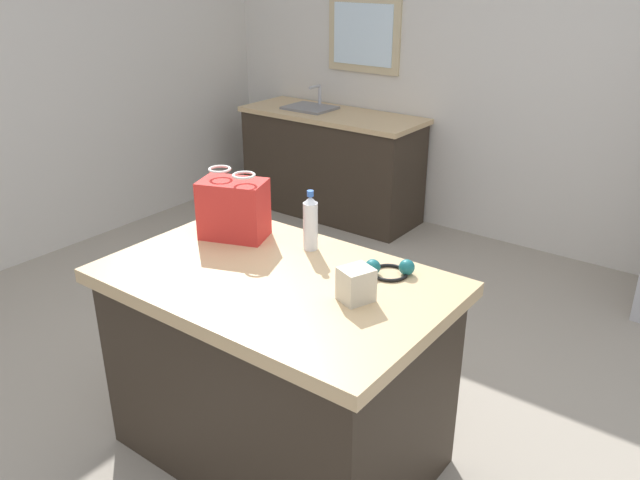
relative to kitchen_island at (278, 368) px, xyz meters
The scene contains 8 objects.
ground 0.53m from the kitchen_island, 88.87° to the left, with size 6.79×6.79×0.00m, color #9E9384.
back_wall 3.04m from the kitchen_island, 90.29° to the left, with size 5.66×0.13×2.70m.
kitchen_island is the anchor object (origin of this frame).
sink_counter 2.99m from the kitchen_island, 121.61° to the left, with size 1.57×0.59×1.07m.
shopping_bag 0.73m from the kitchen_island, 154.34° to the left, with size 0.33×0.27×0.31m.
small_box 0.62m from the kitchen_island, ahead, with size 0.10×0.12×0.13m, color beige.
bottle 0.63m from the kitchen_island, 98.74° to the left, with size 0.06×0.06×0.27m.
ear_defenders 0.65m from the kitchen_island, 38.40° to the left, with size 0.21×0.21×0.06m.
Camera 1 is at (1.50, -2.01, 2.04)m, focal length 35.97 mm.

